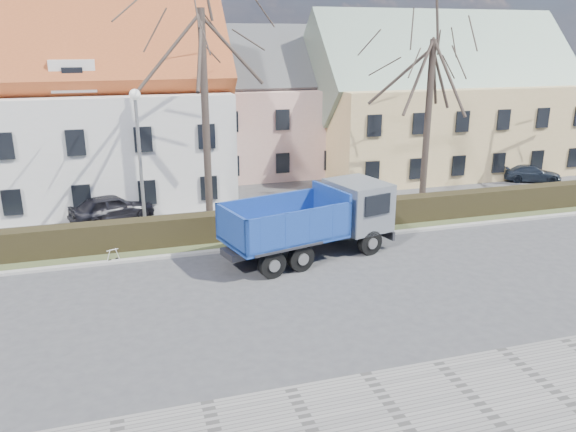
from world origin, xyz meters
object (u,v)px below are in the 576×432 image
object	(u,v)px
dump_truck	(304,223)
streetlight	(141,167)
parked_car_a	(112,208)
parked_car_b	(532,173)
cart_frame	(108,256)

from	to	relation	value
dump_truck	streetlight	size ratio (longest dim) A/B	1.10
parked_car_a	parked_car_b	size ratio (longest dim) A/B	1.15
streetlight	cart_frame	size ratio (longest dim) A/B	9.98
streetlight	cart_frame	bearing A→B (deg)	-125.56
streetlight	parked_car_b	bearing A→B (deg)	10.15
parked_car_b	cart_frame	bearing A→B (deg)	128.72
dump_truck	parked_car_a	distance (m)	11.00
parked_car_a	streetlight	bearing A→B (deg)	-176.42
cart_frame	streetlight	bearing A→B (deg)	54.44
dump_truck	parked_car_b	size ratio (longest dim) A/B	2.10
dump_truck	cart_frame	world-z (taller)	dump_truck
dump_truck	streetlight	distance (m)	7.81
dump_truck	parked_car_b	bearing A→B (deg)	10.40
streetlight	parked_car_b	xyz separation A→B (m)	(25.05, 4.48, -2.98)
dump_truck	parked_car_b	distance (m)	20.56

